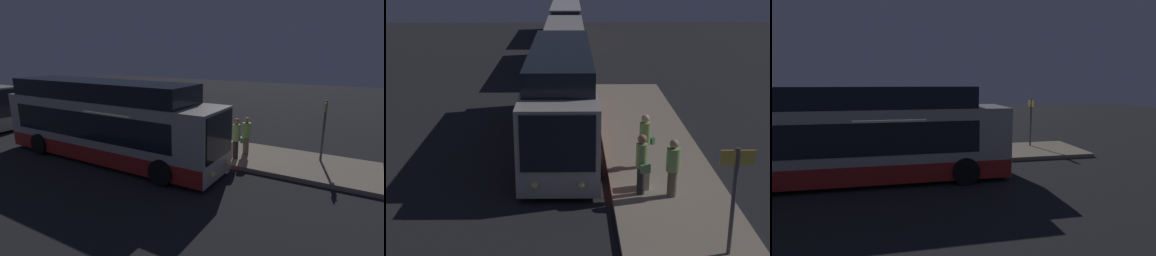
# 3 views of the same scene
# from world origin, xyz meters

# --- Properties ---
(ground) EXTENTS (80.00, 80.00, 0.00)m
(ground) POSITION_xyz_m (0.00, 0.00, 0.00)
(ground) COLOR #232326
(platform) EXTENTS (20.00, 3.53, 0.19)m
(platform) POSITION_xyz_m (0.00, 3.36, 0.09)
(platform) COLOR gray
(platform) RESTS_ON ground
(bus_lead) EXTENTS (11.36, 2.76, 3.63)m
(bus_lead) POSITION_xyz_m (-1.22, 0.01, 1.64)
(bus_lead) COLOR #B2ADA8
(bus_lead) RESTS_ON ground
(bus_second) EXTENTS (11.11, 2.71, 2.81)m
(bus_second) POSITION_xyz_m (-15.40, 0.01, 1.39)
(bus_second) COLOR #B2ADA8
(bus_second) RESTS_ON ground
(bus_third) EXTENTS (11.87, 2.79, 2.88)m
(bus_third) POSITION_xyz_m (-29.34, 0.01, 1.43)
(bus_third) COLOR silver
(bus_third) RESTS_ON ground
(passenger_boarding) EXTENTS (0.57, 0.45, 1.87)m
(passenger_boarding) POSITION_xyz_m (4.21, 2.45, 1.22)
(passenger_boarding) COLOR #2D2D33
(passenger_boarding) RESTS_ON platform
(passenger_waiting) EXTENTS (0.58, 0.61, 1.83)m
(passenger_waiting) POSITION_xyz_m (2.05, 2.85, 1.19)
(passenger_waiting) COLOR #6B604C
(passenger_waiting) RESTS_ON platform
(passenger_with_bags) EXTENTS (0.54, 0.54, 1.76)m
(passenger_with_bags) POSITION_xyz_m (4.35, 3.35, 1.14)
(passenger_with_bags) COLOR #6B604C
(passenger_with_bags) RESTS_ON platform
(suitcase) EXTENTS (0.40, 0.27, 0.95)m
(suitcase) POSITION_xyz_m (3.75, 2.61, 0.54)
(suitcase) COLOR beige
(suitcase) RESTS_ON platform
(sign_post) EXTENTS (0.10, 0.79, 2.68)m
(sign_post) POSITION_xyz_m (7.58, 4.12, 1.86)
(sign_post) COLOR #4C4C51
(sign_post) RESTS_ON platform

